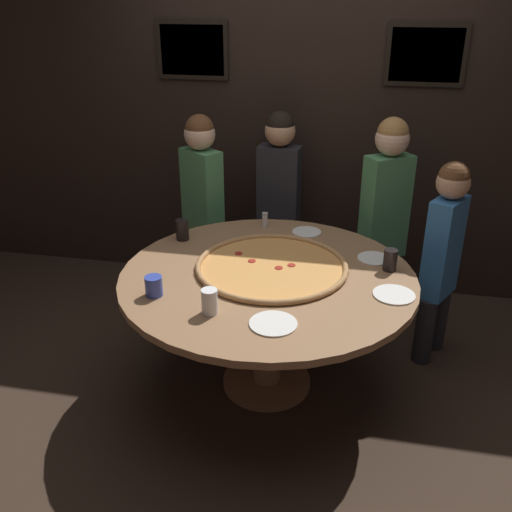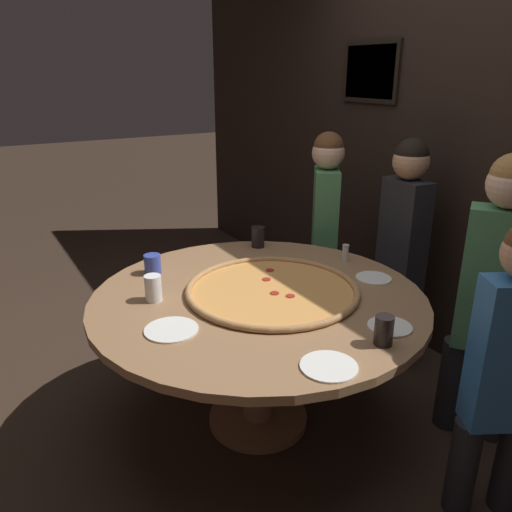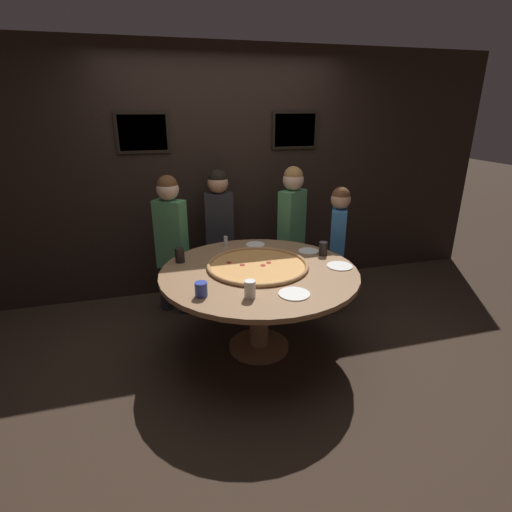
% 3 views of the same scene
% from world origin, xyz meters
% --- Properties ---
extents(ground_plane, '(24.00, 24.00, 0.00)m').
position_xyz_m(ground_plane, '(0.00, 0.00, 0.00)').
color(ground_plane, '#38281E').
extents(back_wall, '(6.40, 0.08, 2.60)m').
position_xyz_m(back_wall, '(0.00, 1.41, 1.30)').
color(back_wall, black).
rests_on(back_wall, ground_plane).
extents(dining_table, '(1.62, 1.62, 0.74)m').
position_xyz_m(dining_table, '(0.00, 0.00, 0.61)').
color(dining_table, '#936B47').
rests_on(dining_table, ground_plane).
extents(giant_pizza, '(0.85, 0.85, 0.03)m').
position_xyz_m(giant_pizza, '(0.01, 0.07, 0.75)').
color(giant_pizza, '#E0994C').
rests_on(giant_pizza, dining_table).
extents(drink_cup_beside_pizza, '(0.08, 0.08, 0.13)m').
position_xyz_m(drink_cup_beside_pizza, '(-0.60, 0.36, 0.80)').
color(drink_cup_beside_pizza, black).
rests_on(drink_cup_beside_pizza, dining_table).
extents(drink_cup_by_shaker, '(0.08, 0.08, 0.13)m').
position_xyz_m(drink_cup_by_shaker, '(-0.20, -0.46, 0.80)').
color(drink_cup_by_shaker, white).
rests_on(drink_cup_by_shaker, dining_table).
extents(drink_cup_near_left, '(0.09, 0.09, 0.10)m').
position_xyz_m(drink_cup_near_left, '(-0.52, -0.34, 0.79)').
color(drink_cup_near_left, '#384CB7').
rests_on(drink_cup_near_left, dining_table).
extents(drink_cup_far_left, '(0.08, 0.08, 0.12)m').
position_xyz_m(drink_cup_far_left, '(0.65, 0.18, 0.80)').
color(drink_cup_far_left, black).
rests_on(drink_cup_far_left, dining_table).
extents(white_plate_near_front, '(0.23, 0.23, 0.01)m').
position_xyz_m(white_plate_near_front, '(0.12, -0.50, 0.74)').
color(white_plate_near_front, white).
rests_on(white_plate_near_front, dining_table).
extents(white_plate_right_side, '(0.19, 0.19, 0.01)m').
position_xyz_m(white_plate_right_side, '(0.57, 0.31, 0.74)').
color(white_plate_right_side, white).
rests_on(white_plate_right_side, dining_table).
extents(white_plate_beside_cup, '(0.18, 0.18, 0.01)m').
position_xyz_m(white_plate_beside_cup, '(0.14, 0.62, 0.74)').
color(white_plate_beside_cup, white).
rests_on(white_plate_beside_cup, dining_table).
extents(white_plate_left_side, '(0.21, 0.21, 0.01)m').
position_xyz_m(white_plate_left_side, '(0.67, -0.10, 0.74)').
color(white_plate_left_side, white).
rests_on(white_plate_left_side, dining_table).
extents(condiment_shaker, '(0.04, 0.04, 0.10)m').
position_xyz_m(condiment_shaker, '(-0.14, 0.66, 0.79)').
color(condiment_shaker, silver).
rests_on(condiment_shaker, dining_table).
extents(diner_side_left, '(0.37, 0.31, 1.43)m').
position_xyz_m(diner_side_left, '(0.62, 0.91, 0.81)').
color(diner_side_left, '#232328').
rests_on(diner_side_left, ground_plane).
extents(diner_centre_back, '(0.36, 0.21, 1.40)m').
position_xyz_m(diner_centre_back, '(-0.12, 1.09, 0.80)').
color(diner_centre_back, '#232328').
rests_on(diner_centre_back, ground_plane).
extents(diner_far_left, '(0.25, 0.33, 1.28)m').
position_xyz_m(diner_far_left, '(0.97, 0.52, 0.72)').
color(diner_far_left, '#232328').
rests_on(diner_far_left, ground_plane).
extents(diner_side_right, '(0.36, 0.30, 1.40)m').
position_xyz_m(diner_side_right, '(-0.63, 0.90, 0.79)').
color(diner_side_right, '#232328').
rests_on(diner_side_right, ground_plane).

